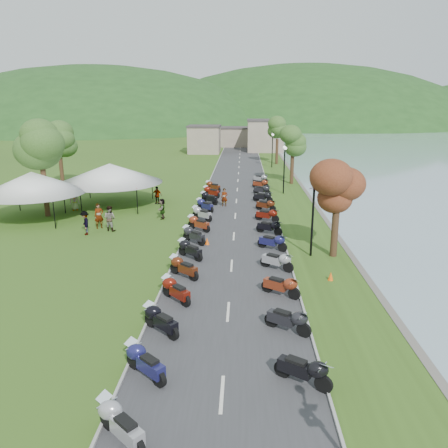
{
  "coord_description": "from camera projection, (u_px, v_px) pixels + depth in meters",
  "views": [
    {
      "loc": [
        0.61,
        -8.54,
        9.4
      ],
      "look_at": [
        -0.66,
        20.7,
        1.3
      ],
      "focal_mm": 35.0,
      "sensor_mm": 36.0,
      "label": 1
    }
  ],
  "objects": [
    {
      "name": "tree_lakeside",
      "position": [
        337.0,
        204.0,
        26.92
      ],
      "size": [
        2.46,
        2.46,
        6.82
      ],
      "primitive_type": null,
      "color": "#446E2B",
      "rests_on": "ground"
    },
    {
      "name": "tree_park_left",
      "position": [
        41.0,
        155.0,
        36.37
      ],
      "size": [
        3.76,
        3.76,
        10.43
      ],
      "primitive_type": null,
      "color": "#446E2B",
      "rests_on": "ground"
    },
    {
      "name": "moto_row_left",
      "position": [
        186.0,
        259.0,
        25.77
      ],
      "size": [
        2.6,
        48.7,
        1.1
      ],
      "primitive_type": null,
      "color": "#331411",
      "rests_on": "ground"
    },
    {
      "name": "pedestrian_a",
      "position": [
        100.0,
        228.0,
        34.07
      ],
      "size": [
        0.89,
        0.83,
        1.98
      ],
      "primitive_type": "imported",
      "rotation": [
        0.0,
        0.0,
        0.57
      ],
      "color": "slate",
      "rests_on": "ground"
    },
    {
      "name": "vendor_tent_side",
      "position": [
        34.0,
        196.0,
        36.28
      ],
      "size": [
        5.67,
        5.67,
        4.0
      ],
      "primitive_type": null,
      "color": "white",
      "rests_on": "ground"
    },
    {
      "name": "vendor_tent_main",
      "position": [
        111.0,
        185.0,
        41.16
      ],
      "size": [
        6.48,
        6.48,
        4.0
      ],
      "primitive_type": null,
      "color": "white",
      "rests_on": "ground"
    },
    {
      "name": "moto_row_right",
      "position": [
        268.0,
        221.0,
        34.11
      ],
      "size": [
        2.6,
        42.09,
        1.1
      ],
      "primitive_type": null,
      "color": "#331411",
      "rests_on": "ground"
    },
    {
      "name": "road",
      "position": [
        237.0,
        190.0,
        49.26
      ],
      "size": [
        7.0,
        120.0,
        0.02
      ],
      "primitive_type": "cube",
      "color": "#3A3A3D",
      "rests_on": "ground"
    },
    {
      "name": "pedestrian_c",
      "position": [
        86.0,
        235.0,
        32.38
      ],
      "size": [
        0.95,
        1.25,
        1.8
      ],
      "primitive_type": "imported",
      "rotation": [
        0.0,
        0.0,
        5.18
      ],
      "color": "slate",
      "rests_on": "ground"
    },
    {
      "name": "pedestrian_b",
      "position": [
        111.0,
        231.0,
        33.41
      ],
      "size": [
        1.07,
        0.8,
        1.95
      ],
      "primitive_type": "imported",
      "rotation": [
        0.0,
        0.0,
        2.81
      ],
      "color": "slate",
      "rests_on": "ground"
    },
    {
      "name": "far_building",
      "position": [
        231.0,
        137.0,
        92.01
      ],
      "size": [
        18.0,
        16.0,
        5.0
      ],
      "primitive_type": "cube",
      "color": "gray",
      "rests_on": "ground"
    },
    {
      "name": "hills_backdrop",
      "position": [
        242.0,
        124.0,
        203.32
      ],
      "size": [
        360.0,
        120.0,
        76.0
      ],
      "primitive_type": null,
      "color": "#285621",
      "rests_on": "ground"
    }
  ]
}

